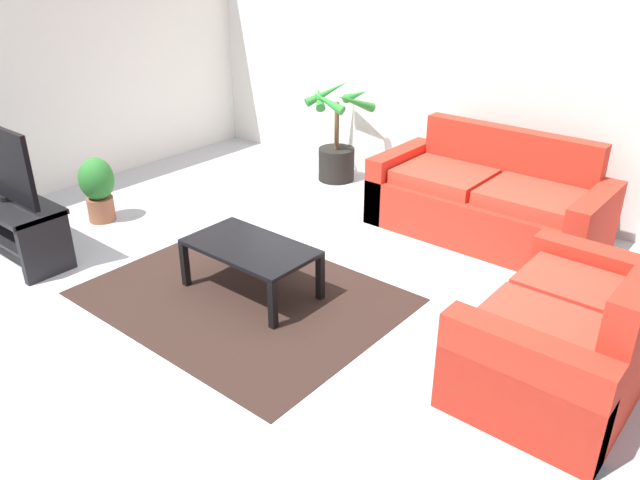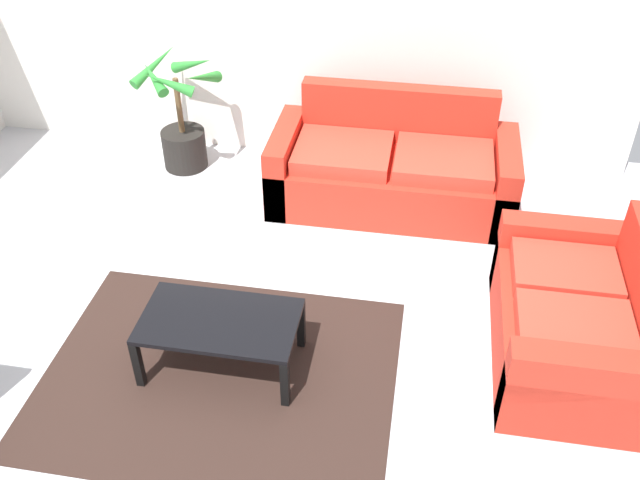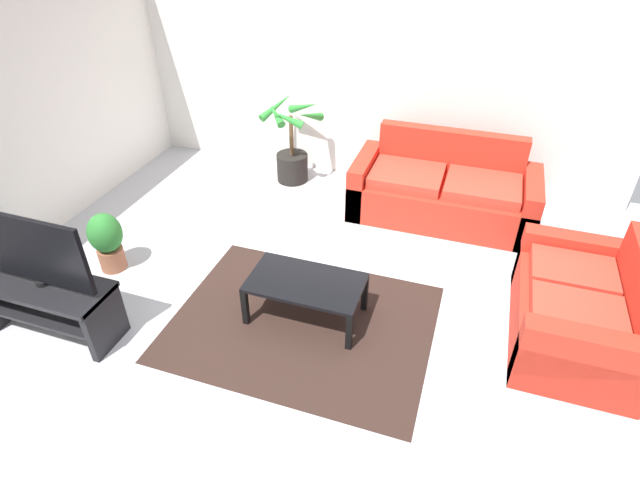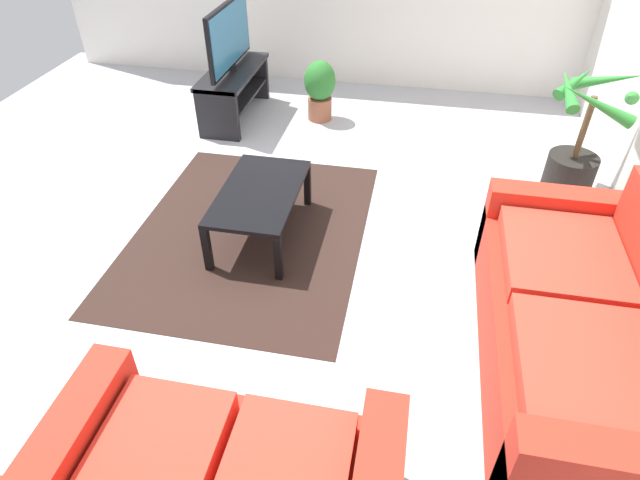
{
  "view_description": "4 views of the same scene",
  "coord_description": "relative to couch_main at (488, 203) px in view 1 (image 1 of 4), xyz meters",
  "views": [
    {
      "loc": [
        3.1,
        -2.58,
        2.4
      ],
      "look_at": [
        0.53,
        0.52,
        0.46
      ],
      "focal_mm": 35.13,
      "sensor_mm": 36.0,
      "label": 1
    },
    {
      "loc": [
        1.23,
        -2.7,
        3.33
      ],
      "look_at": [
        0.63,
        0.81,
        0.63
      ],
      "focal_mm": 39.04,
      "sensor_mm": 36.0,
      "label": 2
    },
    {
      "loc": [
        1.27,
        -2.84,
        3.1
      ],
      "look_at": [
        0.15,
        0.48,
        0.65
      ],
      "focal_mm": 28.51,
      "sensor_mm": 36.0,
      "label": 3
    },
    {
      "loc": [
        3.17,
        1.28,
        2.46
      ],
      "look_at": [
        0.61,
        0.78,
        0.42
      ],
      "focal_mm": 29.99,
      "sensor_mm": 36.0,
      "label": 4
    }
  ],
  "objects": [
    {
      "name": "tv_stand",
      "position": [
        -2.8,
        -2.88,
        0.03
      ],
      "size": [
        1.1,
        0.45,
        0.5
      ],
      "color": "black",
      "rests_on": "ground"
    },
    {
      "name": "couch_loveseat",
      "position": [
        1.29,
        -1.6,
        -0.0
      ],
      "size": [
        0.9,
        1.41,
        0.9
      ],
      "color": "red",
      "rests_on": "ground"
    },
    {
      "name": "wall_back",
      "position": [
        -0.99,
        0.72,
        1.05
      ],
      "size": [
        6.0,
        0.06,
        2.7
      ],
      "primitive_type": "cube",
      "color": "silver",
      "rests_on": "ground"
    },
    {
      "name": "couch_main",
      "position": [
        0.0,
        0.0,
        0.0
      ],
      "size": [
        1.98,
        0.9,
        0.9
      ],
      "color": "red",
      "rests_on": "ground"
    },
    {
      "name": "coffee_table",
      "position": [
        -0.88,
        -2.05,
        0.04
      ],
      "size": [
        0.97,
        0.55,
        0.39
      ],
      "color": "black",
      "rests_on": "ground"
    },
    {
      "name": "potted_plant_small",
      "position": [
        -2.92,
        -2.01,
        0.03
      ],
      "size": [
        0.32,
        0.32,
        0.61
      ],
      "color": "brown",
      "rests_on": "ground"
    },
    {
      "name": "potted_palm",
      "position": [
        -1.9,
        0.27,
        0.1
      ],
      "size": [
        0.75,
        0.69,
        1.05
      ],
      "color": "black",
      "rests_on": "ground"
    },
    {
      "name": "area_rug",
      "position": [
        -0.88,
        -2.15,
        -0.3
      ],
      "size": [
        2.2,
        1.7,
        0.01
      ],
      "primitive_type": "cube",
      "color": "black",
      "rests_on": "ground"
    },
    {
      "name": "ground_plane",
      "position": [
        -0.99,
        -2.28,
        -0.3
      ],
      "size": [
        6.6,
        6.6,
        0.0
      ],
      "primitive_type": "plane",
      "color": "#B2B2B7"
    }
  ]
}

